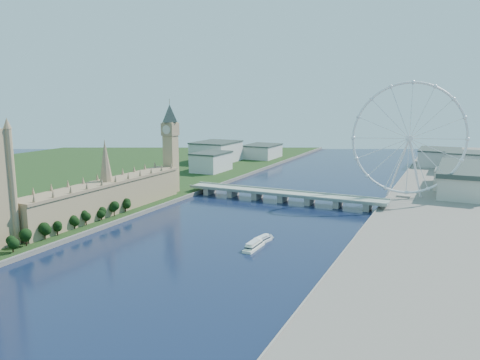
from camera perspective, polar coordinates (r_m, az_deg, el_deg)
The scene contains 11 objects.
ground at distance 262.08m, azimuth -19.14°, elevation -15.72°, with size 2000.00×2000.00×0.00m, color #172541.
bank_left at distance 674.66m, azimuth -25.57°, elevation -0.35°, with size 500.00×1400.00×6.00m, color slate.
tree_row at distance 384.28m, azimuth -23.59°, elevation -6.11°, with size 7.84×215.84×21.35m.
parliament_range at distance 457.98m, azimuth -15.88°, elevation -1.97°, with size 24.00×200.00×70.00m.
big_ben at distance 535.74m, azimuth -8.49°, elevation 5.23°, with size 20.02×20.02×110.00m.
westminster_bridge at distance 506.08m, azimuth 5.25°, elevation -1.85°, with size 220.00×22.00×9.50m.
london_eye at distance 524.18m, azimuth 19.95°, elevation 4.73°, with size 113.60×39.12×124.30m.
county_hall at distance 605.30m, azimuth 25.46°, elevation -1.46°, with size 54.00×144.00×35.00m, color beige, non-canonical shape.
city_skyline at distance 742.72m, azimuth 15.12°, elevation 2.51°, with size 505.00×280.00×32.00m.
tour_boat_near at distance 365.47m, azimuth 2.63°, elevation -7.66°, with size 6.51×25.69×5.64m, color silver, non-canonical shape.
tour_boat_far at distance 351.59m, azimuth 1.69°, elevation -8.39°, with size 7.35×28.82×6.36m, color white, non-canonical shape.
Camera 1 is at (170.11, -164.79, 112.23)m, focal length 35.00 mm.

